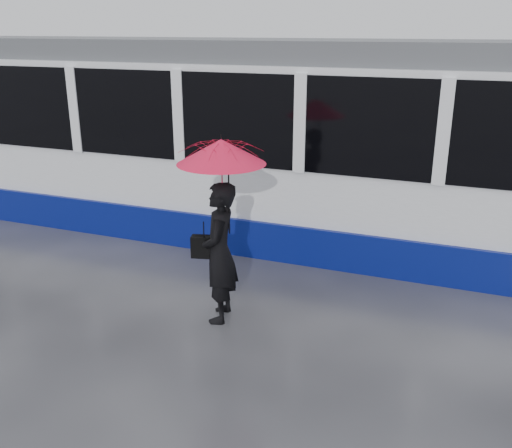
% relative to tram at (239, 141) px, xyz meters
% --- Properties ---
extents(ground, '(90.00, 90.00, 0.00)m').
position_rel_tram_xyz_m(ground, '(0.60, -2.50, -1.64)').
color(ground, '#28282D').
rests_on(ground, ground).
extents(rails, '(34.00, 1.51, 0.02)m').
position_rel_tram_xyz_m(rails, '(0.60, -0.00, -1.63)').
color(rails, '#3F3D38').
rests_on(rails, ground).
extents(tram, '(26.00, 2.56, 3.35)m').
position_rel_tram_xyz_m(tram, '(0.00, 0.00, 0.00)').
color(tram, white).
rests_on(tram, ground).
extents(woman, '(0.58, 0.74, 1.80)m').
position_rel_tram_xyz_m(woman, '(1.13, -3.27, -0.74)').
color(woman, black).
rests_on(woman, ground).
extents(umbrella, '(1.28, 1.28, 1.21)m').
position_rel_tram_xyz_m(umbrella, '(1.18, -3.27, 0.33)').
color(umbrella, '#EA136B').
rests_on(umbrella, ground).
extents(handbag, '(0.34, 0.21, 0.46)m').
position_rel_tram_xyz_m(handbag, '(0.91, -3.25, -0.70)').
color(handbag, black).
rests_on(handbag, ground).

